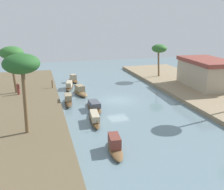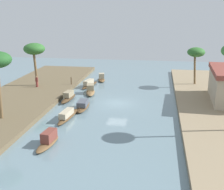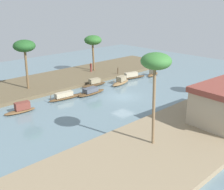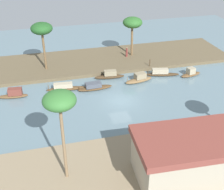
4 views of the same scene
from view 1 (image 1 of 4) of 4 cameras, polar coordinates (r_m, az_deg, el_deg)
name	(u,v)px [view 1 (image 1 of 4)]	position (r m, az deg, el deg)	size (l,w,h in m)	color
river_water	(118,100)	(33.72, 1.37, -1.14)	(67.12, 67.12, 0.00)	slate
riverbank_left	(16,107)	(32.42, -20.34, -2.47)	(42.04, 10.28, 0.49)	brown
riverbank_right	(202,91)	(39.08, 19.24, 0.77)	(42.04, 10.28, 0.49)	#937F60
sampan_downstream_large	(94,106)	(30.35, -3.96, -2.44)	(4.69, 1.41, 0.99)	brown
sampan_foreground	(69,86)	(39.83, -9.33, 2.03)	(4.98, 1.98, 1.11)	#47331E
sampan_midstream	(73,79)	(43.91, -8.52, 3.42)	(3.51, 1.81, 1.27)	brown
sampan_open_hull	(115,146)	(20.99, 0.62, -11.06)	(3.80, 1.41, 1.26)	brown
sampan_upstream_small	(94,118)	(26.73, -3.89, -5.05)	(5.37, 1.36, 1.04)	brown
sampan_with_red_awning	(80,91)	(36.32, -6.99, 0.80)	(4.27, 1.98, 1.32)	brown
sampan_with_tall_canopy	(68,100)	(32.56, -9.57, -1.16)	(4.36, 1.30, 1.22)	#47331E
person_on_near_bank	(18,89)	(36.53, -19.88, 1.15)	(0.34, 0.36, 1.60)	brown
mooring_post	(52,84)	(38.66, -13.00, 2.34)	(0.14, 0.14, 1.11)	#4C3823
palm_tree_left_near	(11,54)	(36.68, -21.21, 8.47)	(3.07, 3.07, 6.26)	brown
palm_tree_left_far	(21,65)	(22.70, -19.28, 6.19)	(3.05, 3.05, 6.96)	brown
palm_tree_right_short	(159,49)	(45.59, 10.35, 9.89)	(2.59, 2.59, 5.53)	brown
riverside_building	(206,72)	(40.92, 20.00, 4.67)	(9.43, 5.87, 4.02)	tan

